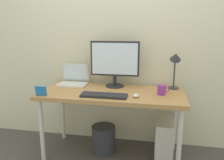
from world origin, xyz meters
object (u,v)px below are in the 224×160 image
(computer_tower, at_px, (164,139))
(mouse, at_px, (136,95))
(photo_frame, at_px, (41,91))
(wastebasket, at_px, (104,139))
(keyboard, at_px, (104,95))
(coffee_mug, at_px, (162,90))
(desk_lamp, at_px, (175,62))
(laptop, at_px, (74,79))
(monitor, at_px, (115,61))
(desk, at_px, (112,97))

(computer_tower, bearing_deg, mouse, -143.79)
(photo_frame, distance_m, wastebasket, 0.88)
(keyboard, xyz_separation_m, coffee_mug, (0.54, 0.17, 0.04))
(coffee_mug, bearing_deg, wastebasket, 173.11)
(desk_lamp, xyz_separation_m, coffee_mug, (-0.13, -0.22, -0.24))
(coffee_mug, bearing_deg, laptop, 166.67)
(monitor, relative_size, photo_frame, 4.82)
(desk_lamp, bearing_deg, keyboard, -149.90)
(laptop, distance_m, desk_lamp, 1.14)
(monitor, bearing_deg, computer_tower, -14.08)
(keyboard, relative_size, computer_tower, 1.05)
(monitor, height_order, photo_frame, monitor)
(desk_lamp, relative_size, wastebasket, 1.38)
(keyboard, relative_size, mouse, 4.89)
(mouse, distance_m, computer_tower, 0.64)
(desk, bearing_deg, coffee_mug, -2.28)
(keyboard, relative_size, coffee_mug, 3.77)
(monitor, xyz_separation_m, desk_lamp, (0.63, 0.00, 0.01))
(desk, distance_m, computer_tower, 0.71)
(laptop, xyz_separation_m, mouse, (0.74, -0.37, -0.04))
(desk, xyz_separation_m, computer_tower, (0.55, 0.06, -0.45))
(laptop, bearing_deg, computer_tower, -8.50)
(keyboard, height_order, computer_tower, keyboard)
(laptop, height_order, coffee_mug, laptop)
(computer_tower, bearing_deg, wastebasket, -179.51)
(desk, relative_size, photo_frame, 13.21)
(computer_tower, bearing_deg, keyboard, -157.13)
(desk_lamp, bearing_deg, mouse, -136.44)
(monitor, bearing_deg, desk, -87.97)
(coffee_mug, xyz_separation_m, computer_tower, (0.05, 0.08, -0.56))
(desk, distance_m, monitor, 0.40)
(wastebasket, bearing_deg, laptop, 157.20)
(mouse, bearing_deg, desk, 149.31)
(desk_lamp, xyz_separation_m, keyboard, (-0.67, -0.39, -0.28))
(desk_lamp, relative_size, mouse, 4.60)
(desk, height_order, monitor, monitor)
(desk, distance_m, laptop, 0.54)
(monitor, distance_m, laptop, 0.53)
(laptop, relative_size, desk_lamp, 0.77)
(laptop, relative_size, mouse, 3.56)
(keyboard, bearing_deg, monitor, 84.77)
(desk_lamp, relative_size, photo_frame, 3.76)
(mouse, distance_m, photo_frame, 0.91)
(desk, height_order, wastebasket, desk)
(laptop, height_order, mouse, laptop)
(laptop, bearing_deg, mouse, -26.19)
(keyboard, bearing_deg, laptop, 137.78)
(photo_frame, height_order, computer_tower, photo_frame)
(monitor, height_order, desk_lamp, monitor)
(monitor, xyz_separation_m, computer_tower, (0.55, -0.14, -0.79))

